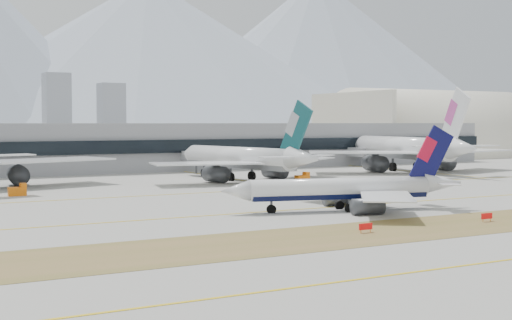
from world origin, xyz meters
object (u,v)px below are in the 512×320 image
taxiing_airliner (348,190)px  hangar (430,156)px  terminal (111,146)px  widebody_cathay (244,159)px  widebody_china_air (407,150)px

taxiing_airliner → hangar: 209.69m
taxiing_airliner → terminal: terminal is taller
hangar → widebody_cathay: bearing=-149.9°
widebody_china_air → widebody_cathay: bearing=106.0°
widebody_cathay → hangar: hangar is taller
widebody_china_air → hangar: (75.53, 72.17, -6.61)m
widebody_cathay → widebody_china_air: bearing=-93.6°
widebody_cathay → hangar: bearing=-70.4°
widebody_cathay → widebody_china_air: widebody_china_air is taller
taxiing_airliner → hangar: (151.25, 145.20, -3.46)m
widebody_china_air → terminal: 94.61m
widebody_china_air → terminal: size_ratio=0.25×
taxiing_airliner → hangar: bearing=-122.6°
taxiing_airliner → terminal: size_ratio=0.16×
widebody_cathay → hangar: 158.93m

